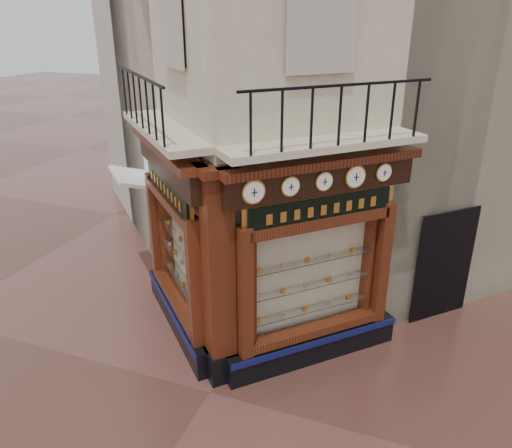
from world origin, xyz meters
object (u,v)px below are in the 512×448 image
at_px(clock_d, 355,177).
at_px(signboard_left, 168,189).
at_px(corner_pilaster, 219,282).
at_px(awning, 144,279).
at_px(clock_e, 384,172).
at_px(clock_a, 253,192).
at_px(signboard_right, 321,209).
at_px(clock_c, 324,181).
at_px(clock_b, 290,186).

height_order(clock_d, signboard_left, clock_d).
relative_size(corner_pilaster, awning, 2.67).
bearing_deg(clock_e, signboard_left, 145.73).
bearing_deg(clock_a, awning, 101.74).
bearing_deg(corner_pilaster, signboard_right, -10.25).
height_order(clock_e, signboard_right, clock_e).
xyz_separation_m(clock_c, clock_e, (0.84, 0.84, 0.00)).
bearing_deg(clock_b, clock_c, -0.00).
relative_size(awning, signboard_left, 0.72).
xyz_separation_m(clock_b, awning, (-4.36, 2.12, -3.62)).
bearing_deg(signboard_left, clock_c, -137.24).
bearing_deg(awning, clock_d, -148.58).
bearing_deg(clock_b, corner_pilaster, 158.50).
relative_size(clock_d, awning, 0.27).
relative_size(clock_a, signboard_right, 0.19).
bearing_deg(corner_pilaster, clock_e, -8.44).
height_order(clock_a, clock_c, clock_a).
bearing_deg(awning, signboard_right, -153.29).
bearing_deg(clock_e, awning, 126.40).
relative_size(corner_pilaster, clock_d, 9.97).
height_order(clock_c, signboard_right, clock_c).
bearing_deg(clock_c, clock_d, 0.00).
bearing_deg(awning, clock_c, -154.39).
bearing_deg(clock_c, clock_e, 0.00).
bearing_deg(clock_d, signboard_left, 140.23).
relative_size(awning, signboard_right, 0.71).
distance_m(clock_a, clock_b, 0.63).
bearing_deg(clock_b, clock_d, 0.00).
relative_size(clock_b, clock_c, 1.02).
bearing_deg(clock_d, clock_b, -180.00).
bearing_deg(signboard_right, signboard_left, 135.00).
height_order(clock_a, clock_e, clock_a).
bearing_deg(clock_d, clock_a, 180.00).
relative_size(clock_a, awning, 0.26).
distance_m(clock_b, awning, 6.05).
height_order(clock_b, clock_c, clock_b).
height_order(clock_b, signboard_right, clock_b).
distance_m(clock_d, signboard_left, 3.44).
bearing_deg(clock_b, clock_e, -0.00).
relative_size(clock_d, signboard_left, 0.19).
distance_m(clock_a, signboard_right, 1.40).
xyz_separation_m(corner_pilaster, signboard_left, (-1.46, 1.01, 1.15)).
relative_size(clock_a, clock_c, 1.21).
bearing_deg(clock_a, signboard_right, 4.87).
bearing_deg(clock_e, corner_pilaster, 171.56).
height_order(corner_pilaster, clock_d, corner_pilaster).
bearing_deg(clock_b, clock_a, 180.00).
distance_m(clock_c, signboard_right, 0.53).
distance_m(clock_b, clock_e, 1.79).
bearing_deg(corner_pilaster, awning, 96.86).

